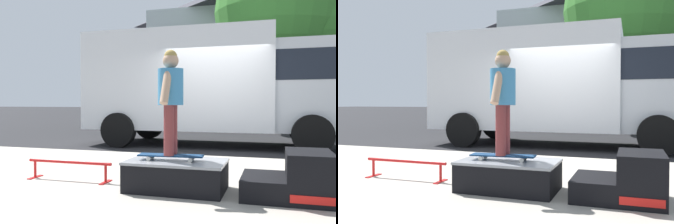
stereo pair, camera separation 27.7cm
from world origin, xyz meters
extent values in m
plane|color=black|center=(0.00, 0.00, 0.00)|extent=(140.00, 140.00, 0.00)
cube|color=#A8A093|center=(0.00, -3.00, 0.06)|extent=(50.00, 5.00, 0.12)
cube|color=black|center=(0.23, -3.30, 0.30)|extent=(1.15, 0.71, 0.36)
cube|color=gray|center=(0.23, -3.30, 0.46)|extent=(1.17, 0.73, 0.03)
cube|color=black|center=(1.24, -3.30, 0.24)|extent=(0.47, 0.74, 0.24)
cube|color=black|center=(1.71, -3.30, 0.38)|extent=(0.47, 0.74, 0.52)
cube|color=red|center=(1.71, -3.68, 0.21)|extent=(0.42, 0.01, 0.08)
cylinder|color=red|center=(-1.30, -3.20, 0.37)|extent=(1.25, 0.04, 0.04)
cylinder|color=red|center=(-1.84, -3.20, 0.24)|extent=(0.04, 0.04, 0.25)
cube|color=red|center=(-1.84, -3.20, 0.13)|extent=(0.06, 0.28, 0.01)
cylinder|color=red|center=(-0.76, -3.20, 0.24)|extent=(0.04, 0.04, 0.25)
cube|color=red|center=(-0.76, -3.20, 0.13)|extent=(0.06, 0.28, 0.01)
cube|color=navy|center=(0.17, -3.34, 0.54)|extent=(0.79, 0.26, 0.02)
cylinder|color=silver|center=(0.41, -3.23, 0.50)|extent=(0.05, 0.03, 0.05)
cylinder|color=silver|center=(0.42, -3.41, 0.50)|extent=(0.05, 0.03, 0.05)
cylinder|color=silver|center=(-0.09, -3.26, 0.50)|extent=(0.05, 0.03, 0.05)
cylinder|color=silver|center=(-0.07, -3.44, 0.50)|extent=(0.05, 0.03, 0.05)
cylinder|color=brown|center=(0.17, -3.26, 0.84)|extent=(0.12, 0.12, 0.59)
cylinder|color=brown|center=(0.17, -3.41, 0.84)|extent=(0.12, 0.12, 0.59)
cylinder|color=#3F8CBF|center=(0.17, -3.34, 1.35)|extent=(0.30, 0.30, 0.43)
cylinder|color=tan|center=(0.17, -3.15, 1.34)|extent=(0.09, 0.26, 0.41)
cylinder|color=tan|center=(0.17, -3.52, 1.34)|extent=(0.09, 0.26, 0.41)
sphere|color=tan|center=(0.17, -3.34, 1.66)|extent=(0.19, 0.19, 0.19)
sphere|color=tan|center=(0.17, -3.34, 1.72)|extent=(0.16, 0.16, 0.16)
cube|color=white|center=(-1.13, 2.20, 1.75)|extent=(5.00, 2.35, 2.60)
cube|color=silver|center=(2.32, 2.20, 1.55)|extent=(1.90, 2.16, 2.20)
cube|color=black|center=(2.32, 2.20, 2.03)|extent=(1.92, 2.19, 0.70)
cylinder|color=black|center=(2.16, 3.38, 0.45)|extent=(0.90, 0.28, 0.90)
cylinder|color=black|center=(2.16, 1.03, 0.45)|extent=(0.90, 0.28, 0.90)
cylinder|color=black|center=(-2.53, 3.38, 0.45)|extent=(0.90, 0.28, 0.90)
cylinder|color=black|center=(-2.53, 1.03, 0.45)|extent=(0.90, 0.28, 0.90)
cylinder|color=brown|center=(1.36, 6.93, 1.54)|extent=(0.56, 0.56, 3.07)
sphere|color=#387A2D|center=(1.36, 6.93, 4.60)|extent=(4.71, 4.71, 4.71)
sphere|color=#387A2D|center=(2.66, 6.93, 4.01)|extent=(3.06, 3.06, 3.06)
cube|color=silver|center=(-0.65, 13.91, 3.00)|extent=(9.00, 7.50, 6.00)
cube|color=#B2ADA3|center=(-0.65, 9.91, 1.40)|extent=(9.00, 0.50, 2.80)
camera|label=1|loc=(1.35, -7.35, 1.17)|focal=37.70mm
camera|label=2|loc=(1.61, -7.26, 1.17)|focal=37.70mm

